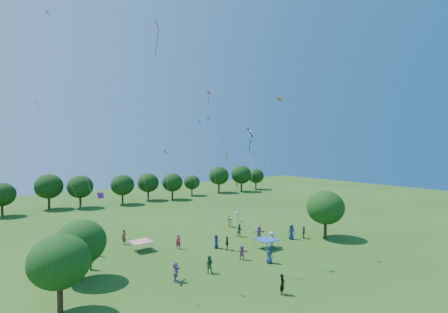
{
  "coord_description": "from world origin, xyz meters",
  "views": [
    {
      "loc": [
        -22.1,
        -15.16,
        12.28
      ],
      "look_at": [
        0.0,
        14.0,
        11.0
      ],
      "focal_mm": 28.0,
      "sensor_mm": 36.0,
      "label": 1
    }
  ],
  "objects_px": {
    "near_tree_east": "(325,208)",
    "man_in_black": "(282,284)",
    "pirate_kite": "(251,136)",
    "near_tree_north": "(81,242)",
    "tent_red_stripe": "(141,242)",
    "tent_blue": "(266,240)",
    "red_high_kite": "(167,69)",
    "near_tree_west": "(59,262)"
  },
  "relations": [
    {
      "from": "near_tree_east",
      "to": "man_in_black",
      "type": "relative_size",
      "value": 3.7
    },
    {
      "from": "near_tree_east",
      "to": "pirate_kite",
      "type": "xyz_separation_m",
      "value": [
        -14.0,
        -1.01,
        9.19
      ]
    },
    {
      "from": "man_in_black",
      "to": "near_tree_east",
      "type": "bearing_deg",
      "value": 3.4
    },
    {
      "from": "near_tree_north",
      "to": "tent_red_stripe",
      "type": "distance_m",
      "value": 9.71
    },
    {
      "from": "tent_blue",
      "to": "red_high_kite",
      "type": "bearing_deg",
      "value": 163.83
    },
    {
      "from": "pirate_kite",
      "to": "red_high_kite",
      "type": "relative_size",
      "value": 0.53
    },
    {
      "from": "near_tree_north",
      "to": "near_tree_west",
      "type": "bearing_deg",
      "value": -117.79
    },
    {
      "from": "tent_red_stripe",
      "to": "red_high_kite",
      "type": "xyz_separation_m",
      "value": [
        0.89,
        -4.86,
        19.03
      ]
    },
    {
      "from": "near_tree_north",
      "to": "near_tree_east",
      "type": "bearing_deg",
      "value": -8.48
    },
    {
      "from": "near_tree_west",
      "to": "red_high_kite",
      "type": "height_order",
      "value": "red_high_kite"
    },
    {
      "from": "near_tree_west",
      "to": "man_in_black",
      "type": "xyz_separation_m",
      "value": [
        15.24,
        -7.45,
        -2.98
      ]
    },
    {
      "from": "tent_red_stripe",
      "to": "red_high_kite",
      "type": "bearing_deg",
      "value": -79.65
    },
    {
      "from": "tent_red_stripe",
      "to": "pirate_kite",
      "type": "xyz_separation_m",
      "value": [
        7.56,
        -10.4,
        12.15
      ]
    },
    {
      "from": "man_in_black",
      "to": "red_high_kite",
      "type": "distance_m",
      "value": 23.56
    },
    {
      "from": "near_tree_west",
      "to": "near_tree_north",
      "type": "bearing_deg",
      "value": 62.21
    },
    {
      "from": "tent_blue",
      "to": "pirate_kite",
      "type": "height_order",
      "value": "pirate_kite"
    },
    {
      "from": "red_high_kite",
      "to": "tent_blue",
      "type": "bearing_deg",
      "value": -16.17
    },
    {
      "from": "pirate_kite",
      "to": "near_tree_west",
      "type": "bearing_deg",
      "value": -179.46
    },
    {
      "from": "near_tree_north",
      "to": "near_tree_east",
      "type": "xyz_separation_m",
      "value": [
        29.53,
        -4.4,
        0.51
      ]
    },
    {
      "from": "near_tree_west",
      "to": "near_tree_north",
      "type": "height_order",
      "value": "near_tree_west"
    },
    {
      "from": "near_tree_west",
      "to": "tent_blue",
      "type": "height_order",
      "value": "near_tree_west"
    },
    {
      "from": "near_tree_north",
      "to": "man_in_black",
      "type": "height_order",
      "value": "near_tree_north"
    },
    {
      "from": "near_tree_west",
      "to": "tent_blue",
      "type": "bearing_deg",
      "value": 6.12
    },
    {
      "from": "tent_red_stripe",
      "to": "man_in_black",
      "type": "distance_m",
      "value": 18.54
    },
    {
      "from": "tent_blue",
      "to": "tent_red_stripe",
      "type": "bearing_deg",
      "value": 146.19
    },
    {
      "from": "near_tree_north",
      "to": "tent_red_stripe",
      "type": "bearing_deg",
      "value": 32.03
    },
    {
      "from": "tent_red_stripe",
      "to": "tent_blue",
      "type": "bearing_deg",
      "value": -33.81
    },
    {
      "from": "near_tree_west",
      "to": "near_tree_east",
      "type": "xyz_separation_m",
      "value": [
        32.48,
        1.19,
        0.18
      ]
    },
    {
      "from": "near_tree_north",
      "to": "red_high_kite",
      "type": "distance_m",
      "value": 18.79
    },
    {
      "from": "tent_red_stripe",
      "to": "man_in_black",
      "type": "xyz_separation_m",
      "value": [
        4.32,
        -18.02,
        -0.2
      ]
    },
    {
      "from": "tent_red_stripe",
      "to": "pirate_kite",
      "type": "bearing_deg",
      "value": -53.97
    },
    {
      "from": "man_in_black",
      "to": "pirate_kite",
      "type": "distance_m",
      "value": 14.87
    },
    {
      "from": "near_tree_west",
      "to": "tent_blue",
      "type": "relative_size",
      "value": 2.64
    },
    {
      "from": "near_tree_east",
      "to": "man_in_black",
      "type": "bearing_deg",
      "value": -153.4
    },
    {
      "from": "near_tree_north",
      "to": "near_tree_east",
      "type": "distance_m",
      "value": 29.86
    },
    {
      "from": "pirate_kite",
      "to": "red_high_kite",
      "type": "height_order",
      "value": "red_high_kite"
    },
    {
      "from": "man_in_black",
      "to": "near_tree_west",
      "type": "bearing_deg",
      "value": 130.75
    },
    {
      "from": "tent_blue",
      "to": "man_in_black",
      "type": "height_order",
      "value": "man_in_black"
    },
    {
      "from": "man_in_black",
      "to": "red_high_kite",
      "type": "relative_size",
      "value": 0.07
    },
    {
      "from": "near_tree_north",
      "to": "red_high_kite",
      "type": "relative_size",
      "value": 0.23
    },
    {
      "from": "man_in_black",
      "to": "tent_blue",
      "type": "bearing_deg",
      "value": 28.67
    },
    {
      "from": "man_in_black",
      "to": "near_tree_north",
      "type": "bearing_deg",
      "value": 110.1
    }
  ]
}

